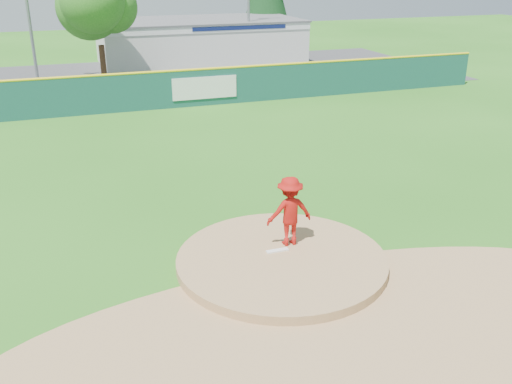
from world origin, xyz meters
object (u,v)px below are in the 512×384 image
object	(u,v)px
deciduous_tree	(98,12)
pitcher	(290,211)
pool_building_grp	(200,41)
van	(104,90)

from	to	relation	value
deciduous_tree	pitcher	bearing A→B (deg)	-84.23
pitcher	pool_building_grp	xyz separation A→B (m)	(5.54, 31.37, 0.45)
pool_building_grp	deciduous_tree	bearing A→B (deg)	-138.84
pitcher	van	distance (m)	20.17
pitcher	van	world-z (taller)	pitcher
van	pool_building_grp	world-z (taller)	pool_building_grp
pitcher	deciduous_tree	xyz separation A→B (m)	(-2.46, 24.38, 3.34)
pitcher	van	size ratio (longest dim) A/B	0.40
van	pool_building_grp	distance (m)	14.25
pool_building_grp	deciduous_tree	distance (m)	11.01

